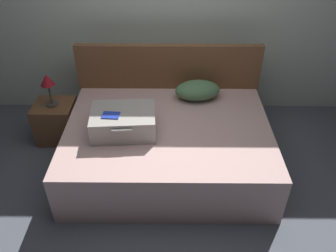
# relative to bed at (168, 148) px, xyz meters

# --- Properties ---
(ground_plane) EXTENTS (12.00, 12.00, 0.00)m
(ground_plane) POSITION_rel_bed_xyz_m (0.00, -0.40, -0.26)
(ground_plane) COLOR #4C515B
(back_wall) EXTENTS (8.00, 0.10, 2.60)m
(back_wall) POSITION_rel_bed_xyz_m (0.00, 1.25, 1.04)
(back_wall) COLOR #B7C1B2
(back_wall) RESTS_ON ground
(bed) EXTENTS (2.03, 1.50, 0.52)m
(bed) POSITION_rel_bed_xyz_m (0.00, 0.00, 0.00)
(bed) COLOR #BC9993
(bed) RESTS_ON ground
(headboard) EXTENTS (2.07, 0.08, 1.04)m
(headboard) POSITION_rel_bed_xyz_m (0.00, 0.79, 0.26)
(headboard) COLOR brown
(headboard) RESTS_ON ground
(hard_case_large) EXTENTS (0.63, 0.49, 0.23)m
(hard_case_large) POSITION_rel_bed_xyz_m (-0.43, -0.06, 0.38)
(hard_case_large) COLOR gray
(hard_case_large) RESTS_ON bed
(pillow_near_headboard) EXTENTS (0.53, 0.37, 0.20)m
(pillow_near_headboard) POSITION_rel_bed_xyz_m (0.32, 0.54, 0.36)
(pillow_near_headboard) COLOR #4C724C
(pillow_near_headboard) RESTS_ON bed
(nightstand) EXTENTS (0.44, 0.40, 0.46)m
(nightstand) POSITION_rel_bed_xyz_m (-1.29, 0.50, -0.03)
(nightstand) COLOR brown
(nightstand) RESTS_ON ground
(table_lamp) EXTENTS (0.15, 0.15, 0.38)m
(table_lamp) POSITION_rel_bed_xyz_m (-1.29, 0.50, 0.48)
(table_lamp) COLOR #3F3833
(table_lamp) RESTS_ON nightstand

